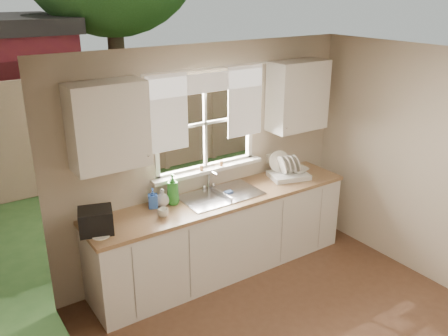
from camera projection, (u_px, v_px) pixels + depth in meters
room_walls at (348, 235)px, 3.65m from camera, size 3.62×4.02×2.50m
ceiling at (358, 69)px, 3.25m from camera, size 3.60×4.00×0.02m
window at (206, 138)px, 5.16m from camera, size 1.38×0.16×1.06m
curtains at (208, 99)px, 4.96m from camera, size 1.50×0.03×0.81m
base_cabinets at (223, 235)px, 5.29m from camera, size 3.00×0.62×0.87m
countertop at (222, 198)px, 5.12m from camera, size 3.04×0.65×0.04m
upper_cabinet_left at (108, 126)px, 4.29m from camera, size 0.70×0.33×0.80m
upper_cabinet_right at (298, 96)px, 5.49m from camera, size 0.70×0.33×0.80m
wall_outlet at (269, 159)px, 5.75m from camera, size 0.08×0.01×0.12m
sill_jars at (212, 166)px, 5.24m from camera, size 0.30×0.04×0.06m
sink at (221, 202)px, 5.17m from camera, size 0.88×0.52×0.40m
dish_rack at (288, 172)px, 5.60m from camera, size 0.52×0.44×0.31m
bowl at (299, 170)px, 5.63m from camera, size 0.22×0.22×0.05m
soap_bottle_a at (173, 189)px, 4.89m from camera, size 0.14×0.14×0.34m
soap_bottle_b at (153, 198)px, 4.83m from camera, size 0.12×0.13×0.21m
soap_bottle_c at (162, 197)px, 4.87m from camera, size 0.16×0.16×0.18m
saucer at (101, 235)px, 4.30m from camera, size 0.17×0.17×0.01m
cup at (163, 213)px, 4.65m from camera, size 0.14×0.14×0.09m
black_appliance at (96, 221)px, 4.34m from camera, size 0.37×0.34×0.22m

